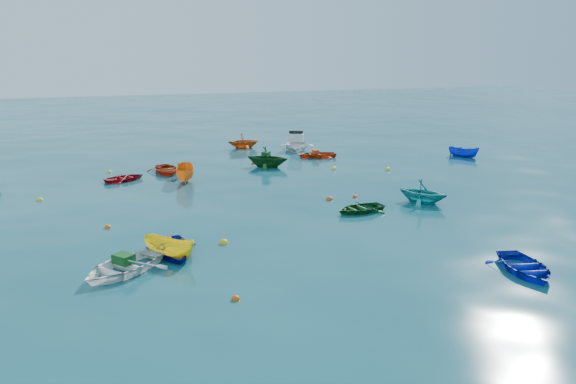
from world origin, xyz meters
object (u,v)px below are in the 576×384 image
object	(u,v)px
dinghy_blue_sw	(174,254)
dinghy_blue_se	(524,272)
motorboat_white	(296,149)
dinghy_white_near	(123,273)

from	to	relation	value
dinghy_blue_sw	dinghy_blue_se	size ratio (longest dim) A/B	0.99
dinghy_blue_se	motorboat_white	size ratio (longest dim) A/B	0.75
dinghy_white_near	motorboat_white	world-z (taller)	motorboat_white
dinghy_blue_se	motorboat_white	xyz separation A→B (m)	(0.61, 27.39, 0.00)
dinghy_white_near	motorboat_white	bearing A→B (deg)	107.19
dinghy_blue_se	motorboat_white	world-z (taller)	motorboat_white
motorboat_white	dinghy_blue_sw	bearing A→B (deg)	-97.53
dinghy_blue_se	dinghy_white_near	bearing A→B (deg)	174.35
dinghy_blue_sw	motorboat_white	bearing A→B (deg)	57.94
dinghy_white_near	dinghy_blue_se	distance (m)	14.98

